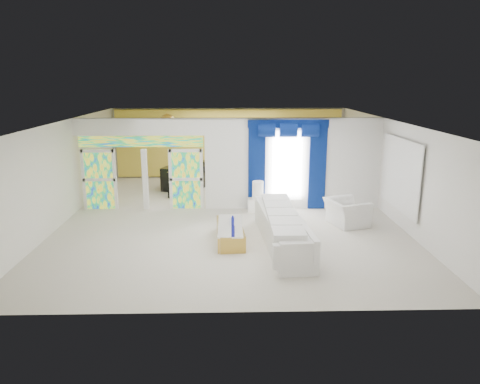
{
  "coord_description": "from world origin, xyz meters",
  "views": [
    {
      "loc": [
        -0.02,
        -13.58,
        4.22
      ],
      "look_at": [
        0.3,
        -1.2,
        1.1
      ],
      "focal_mm": 33.72,
      "sensor_mm": 36.0,
      "label": 1
    }
  ],
  "objects_px": {
    "coffee_table": "(230,233)",
    "console_table": "(267,205)",
    "white_sofa": "(282,230)",
    "grand_piano": "(186,177)",
    "armchair": "(347,212)"
  },
  "relations": [
    {
      "from": "coffee_table",
      "to": "armchair",
      "type": "height_order",
      "value": "armchair"
    },
    {
      "from": "white_sofa",
      "to": "grand_piano",
      "type": "xyz_separation_m",
      "value": [
        -3.07,
        6.41,
        0.06
      ]
    },
    {
      "from": "white_sofa",
      "to": "console_table",
      "type": "relative_size",
      "value": 3.27
    },
    {
      "from": "armchair",
      "to": "grand_piano",
      "type": "relative_size",
      "value": 0.65
    },
    {
      "from": "white_sofa",
      "to": "coffee_table",
      "type": "height_order",
      "value": "white_sofa"
    },
    {
      "from": "white_sofa",
      "to": "coffee_table",
      "type": "bearing_deg",
      "value": 163.27
    },
    {
      "from": "console_table",
      "to": "grand_piano",
      "type": "distance_m",
      "value": 4.44
    },
    {
      "from": "grand_piano",
      "to": "coffee_table",
      "type": "bearing_deg",
      "value": -55.76
    },
    {
      "from": "coffee_table",
      "to": "console_table",
      "type": "bearing_deg",
      "value": 66.39
    },
    {
      "from": "coffee_table",
      "to": "console_table",
      "type": "height_order",
      "value": "coffee_table"
    },
    {
      "from": "coffee_table",
      "to": "armchair",
      "type": "relative_size",
      "value": 1.64
    },
    {
      "from": "coffee_table",
      "to": "grand_piano",
      "type": "bearing_deg",
      "value": 105.77
    },
    {
      "from": "coffee_table",
      "to": "white_sofa",
      "type": "bearing_deg",
      "value": -12.53
    },
    {
      "from": "armchair",
      "to": "grand_piano",
      "type": "distance_m",
      "value": 7.07
    },
    {
      "from": "white_sofa",
      "to": "console_table",
      "type": "bearing_deg",
      "value": 88.27
    }
  ]
}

